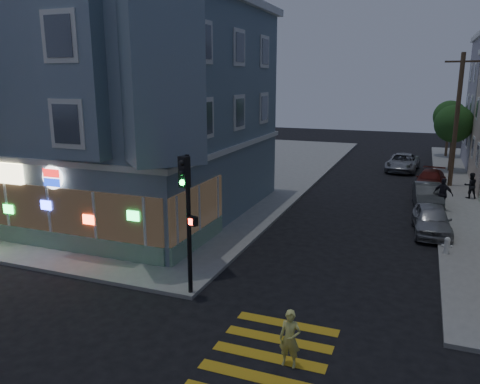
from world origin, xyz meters
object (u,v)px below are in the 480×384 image
Objects in this scene: parked_car_c at (430,180)px; parked_car_d at (403,162)px; fire_hydrant at (447,245)px; street_tree_near at (454,124)px; running_child at (290,339)px; pedestrian_a at (471,185)px; parked_car_a at (432,220)px; traffic_signal at (187,202)px; pedestrian_b at (443,194)px; parked_car_b at (427,196)px; street_tree_far at (450,117)px; utility_pole at (457,119)px.

parked_car_c is 6.55m from parked_car_d.
parked_car_c reaches higher than fire_hydrant.
running_child is at bearing -99.46° from street_tree_near.
pedestrian_a reaches higher than parked_car_a.
traffic_signal reaches higher than fire_hydrant.
running_child is 13.59m from parked_car_a.
parked_car_c is (0.00, 10.40, -0.08)m from parked_car_a.
parked_car_a is 3.15m from fire_hydrant.
parked_car_d is at bearing 115.37° from parked_car_c.
running_child is at bearing -109.75° from parked_car_a.
traffic_signal reaches higher than pedestrian_b.
pedestrian_b is 17.17m from traffic_signal.
parked_car_b is at bearing 95.43° from fire_hydrant.
pedestrian_a is 0.86× the size of pedestrian_b.
parked_car_a is at bearing -83.33° from parked_car_c.
pedestrian_b is at bearing -92.45° from street_tree_far.
street_tree_near reaches higher than parked_car_b.
street_tree_far is at bearing 80.07° from parked_car_b.
parked_car_d reaches higher than fire_hydrant.
parked_car_a is (-1.50, -25.30, -3.22)m from street_tree_far.
street_tree_near is 31.00m from running_child.
fire_hydrant is (-0.90, -20.39, -3.40)m from street_tree_near.
utility_pole reaches higher than pedestrian_b.
pedestrian_a is at bearing -87.37° from street_tree_far.
utility_pole reaches higher than traffic_signal.
utility_pole is 1.85× the size of traffic_signal.
traffic_signal is (-10.18, -18.40, 2.49)m from pedestrian_a.
traffic_signal reaches higher than parked_car_d.
street_tree_far is 20.43m from parked_car_b.
traffic_signal is at bearing 150.06° from running_child.
pedestrian_a is at bearing -85.15° from street_tree_near.
street_tree_far reaches higher than parked_car_c.
parked_car_b is at bearing -97.94° from street_tree_near.
utility_pole reaches higher than pedestrian_a.
parked_car_a is at bearing 55.65° from pedestrian_a.
parked_car_c is (-1.30, -0.90, -4.16)m from utility_pole.
fire_hydrant is at bearing -83.52° from parked_car_a.
utility_pole is at bearing -91.80° from pedestrian_a.
street_tree_far reaches higher than pedestrian_a.
parked_car_a is 5.20m from parked_car_b.
parked_car_c is 13.50m from fire_hydrant.
parked_car_d is at bearing -112.48° from street_tree_far.
pedestrian_b is at bearing -72.98° from parked_car_d.
parked_car_c is (-2.30, 2.52, -0.32)m from pedestrian_a.
running_child is 0.33× the size of traffic_signal.
street_tree_near is 1.09× the size of traffic_signal.
parked_car_d is at bearing 95.67° from traffic_signal.
parked_car_d is (1.47, 29.72, -0.09)m from running_child.
street_tree_near is at bearing 84.41° from parked_car_c.
parked_car_a is at bearing -93.07° from parked_car_b.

